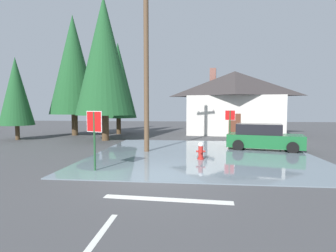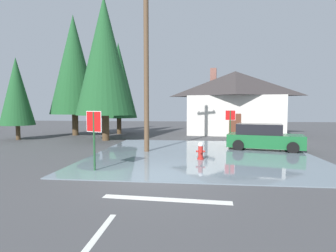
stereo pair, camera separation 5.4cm
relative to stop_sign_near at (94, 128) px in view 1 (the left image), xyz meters
name	(u,v)px [view 1 (the left image)]	position (x,y,z in m)	size (l,w,h in m)	color
ground_plane	(153,178)	(2.40, -0.52, -1.75)	(80.00, 80.00, 0.10)	#424244
flood_puddle	(202,154)	(4.26, 4.33, -1.68)	(11.36, 11.38, 0.04)	slate
lane_stop_bar	(167,199)	(3.16, -2.93, -1.70)	(3.55, 0.30, 0.01)	silver
stop_sign_near	(94,128)	(0.00, 0.00, 0.00)	(0.74, 0.37, 2.36)	#1E4C28
fire_hydrant	(201,151)	(4.16, 2.72, -1.27)	(0.43, 0.37, 0.87)	#AD231E
utility_pole	(146,61)	(1.17, 4.76, 3.36)	(1.60, 0.28, 9.75)	brown
stop_sign_far	(230,120)	(6.32, 9.25, -0.04)	(0.71, 0.08, 2.33)	#1E4C28
house	(234,102)	(7.53, 15.98, 1.39)	(9.65, 6.51, 6.41)	beige
parked_car	(263,137)	(7.88, 6.30, -0.96)	(4.54, 2.75, 1.54)	#195B2D
pine_tree_tall_left	(73,65)	(-7.04, 13.22, 4.63)	(4.30, 4.30, 10.75)	#4C3823
pine_tree_mid_left	(16,91)	(-9.94, 9.44, 2.06)	(2.56, 2.56, 6.39)	#4C3823
pine_tree_short_left	(104,56)	(-2.98, 9.77, 4.68)	(4.34, 4.34, 10.85)	#4C3823
pine_tree_far_center	(118,81)	(-3.45, 14.91, 3.37)	(3.45, 3.45, 8.61)	#4C3823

